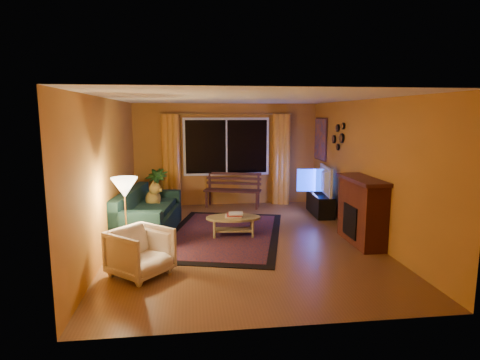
{
  "coord_description": "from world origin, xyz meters",
  "views": [
    {
      "loc": [
        -0.91,
        -6.87,
        2.23
      ],
      "look_at": [
        0.0,
        0.3,
        1.05
      ],
      "focal_mm": 30.0,
      "sensor_mm": 36.0,
      "label": 1
    }
  ],
  "objects": [
    {
      "name": "floor",
      "position": [
        0.0,
        0.0,
        -0.01
      ],
      "size": [
        4.5,
        6.0,
        0.02
      ],
      "primitive_type": "cube",
      "color": "brown",
      "rests_on": "ground"
    },
    {
      "name": "ceiling",
      "position": [
        0.0,
        0.0,
        2.51
      ],
      "size": [
        4.5,
        6.0,
        0.02
      ],
      "primitive_type": "cube",
      "color": "white",
      "rests_on": "ground"
    },
    {
      "name": "wall_back",
      "position": [
        0.0,
        3.01,
        1.25
      ],
      "size": [
        4.5,
        0.02,
        2.5
      ],
      "primitive_type": "cube",
      "color": "#BF792D",
      "rests_on": "ground"
    },
    {
      "name": "wall_left",
      "position": [
        -2.26,
        0.0,
        1.25
      ],
      "size": [
        0.02,
        6.0,
        2.5
      ],
      "primitive_type": "cube",
      "color": "#BF792D",
      "rests_on": "ground"
    },
    {
      "name": "wall_right",
      "position": [
        2.26,
        0.0,
        1.25
      ],
      "size": [
        0.02,
        6.0,
        2.5
      ],
      "primitive_type": "cube",
      "color": "#BF792D",
      "rests_on": "ground"
    },
    {
      "name": "window",
      "position": [
        0.0,
        2.94,
        1.45
      ],
      "size": [
        2.0,
        0.02,
        1.3
      ],
      "primitive_type": "cube",
      "color": "black",
      "rests_on": "wall_back"
    },
    {
      "name": "curtain_rod",
      "position": [
        0.0,
        2.9,
        2.25
      ],
      "size": [
        3.2,
        0.03,
        0.03
      ],
      "primitive_type": "cylinder",
      "rotation": [
        0.0,
        1.57,
        0.0
      ],
      "color": "#BF8C3F",
      "rests_on": "wall_back"
    },
    {
      "name": "curtain_left",
      "position": [
        -1.35,
        2.88,
        1.12
      ],
      "size": [
        0.36,
        0.36,
        2.24
      ],
      "primitive_type": "cylinder",
      "color": "orange",
      "rests_on": "ground"
    },
    {
      "name": "curtain_right",
      "position": [
        1.35,
        2.88,
        1.12
      ],
      "size": [
        0.36,
        0.36,
        2.24
      ],
      "primitive_type": "cylinder",
      "color": "orange",
      "rests_on": "ground"
    },
    {
      "name": "bench",
      "position": [
        0.11,
        2.64,
        0.2
      ],
      "size": [
        1.42,
        0.79,
        0.41
      ],
      "primitive_type": "cube",
      "rotation": [
        0.0,
        0.0,
        -0.3
      ],
      "color": "#3E1C1D",
      "rests_on": "ground"
    },
    {
      "name": "potted_plant",
      "position": [
        -1.7,
        2.7,
        0.48
      ],
      "size": [
        0.7,
        0.7,
        0.96
      ],
      "primitive_type": "imported",
      "rotation": [
        0.0,
        0.0,
        -0.39
      ],
      "color": "#235B1E",
      "rests_on": "ground"
    },
    {
      "name": "sofa",
      "position": [
        -1.69,
        0.6,
        0.42
      ],
      "size": [
        1.17,
        2.16,
        0.83
      ],
      "primitive_type": "cube",
      "rotation": [
        0.0,
        0.0,
        -0.14
      ],
      "color": "black",
      "rests_on": "ground"
    },
    {
      "name": "dog",
      "position": [
        -1.64,
        1.07,
        0.65
      ],
      "size": [
        0.39,
        0.49,
        0.48
      ],
      "primitive_type": null,
      "rotation": [
        0.0,
        0.0,
        0.18
      ],
      "color": "olive",
      "rests_on": "sofa"
    },
    {
      "name": "armchair",
      "position": [
        -1.61,
        -1.39,
        0.37
      ],
      "size": [
        0.98,
        0.98,
        0.74
      ],
      "primitive_type": "imported",
      "rotation": [
        0.0,
        0.0,
        0.85
      ],
      "color": "beige",
      "rests_on": "ground"
    },
    {
      "name": "floor_lamp",
      "position": [
        -1.88,
        -0.83,
        0.64
      ],
      "size": [
        0.26,
        0.26,
        1.29
      ],
      "primitive_type": "cylinder",
      "rotation": [
        0.0,
        0.0,
        -0.23
      ],
      "color": "#BF8C3F",
      "rests_on": "ground"
    },
    {
      "name": "rug",
      "position": [
        -0.3,
        0.38,
        0.01
      ],
      "size": [
        2.81,
        3.67,
        0.02
      ],
      "primitive_type": "cube",
      "rotation": [
        0.0,
        0.0,
        -0.25
      ],
      "color": "maroon",
      "rests_on": "ground"
    },
    {
      "name": "coffee_table",
      "position": [
        -0.13,
        0.28,
        0.18
      ],
      "size": [
        1.08,
        1.08,
        0.37
      ],
      "primitive_type": "cylinder",
      "rotation": [
        0.0,
        0.0,
        -0.08
      ],
      "color": "#9A8652",
      "rests_on": "ground"
    },
    {
      "name": "tv_console",
      "position": [
        2.0,
        1.68,
        0.23
      ],
      "size": [
        0.44,
        1.14,
        0.47
      ],
      "primitive_type": "cube",
      "rotation": [
        0.0,
        0.0,
        -0.06
      ],
      "color": "black",
      "rests_on": "ground"
    },
    {
      "name": "television",
      "position": [
        2.0,
        1.68,
        0.78
      ],
      "size": [
        0.28,
        1.11,
        0.63
      ],
      "primitive_type": "imported",
      "rotation": [
        0.0,
        0.0,
        1.45
      ],
      "color": "black",
      "rests_on": "tv_console"
    },
    {
      "name": "fireplace",
      "position": [
        2.05,
        -0.4,
        0.55
      ],
      "size": [
        0.4,
        1.2,
        1.1
      ],
      "primitive_type": "cube",
      "color": "maroon",
      "rests_on": "ground"
    },
    {
      "name": "mirror_cluster",
      "position": [
        2.21,
        1.3,
        1.8
      ],
      "size": [
        0.06,
        0.6,
        0.56
      ],
      "primitive_type": null,
      "color": "black",
      "rests_on": "wall_right"
    },
    {
      "name": "painting",
      "position": [
        2.22,
        2.45,
        1.65
      ],
      "size": [
        0.04,
        0.76,
        0.96
      ],
      "primitive_type": "cube",
      "color": "#CF540B",
      "rests_on": "wall_right"
    }
  ]
}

